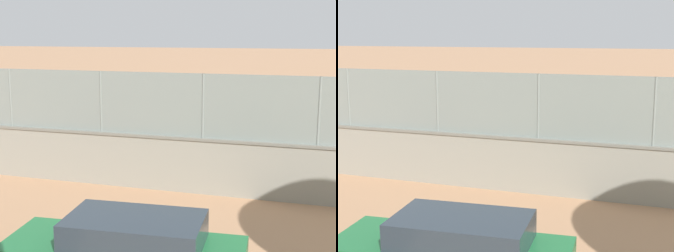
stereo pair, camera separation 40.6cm
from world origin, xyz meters
TOP-DOWN VIEW (x-y plane):
  - ground_plane at (0.00, 0.00)m, footprint 260.00×260.00m
  - perimeter_wall at (-2.14, 9.75)m, footprint 23.75×0.64m
  - fence_panel_on_wall at (-2.14, 9.75)m, footprint 23.34×0.37m
  - player_at_service_line at (-3.25, 5.35)m, footprint 1.29×0.77m
  - player_baseline_waiting at (-2.37, 7.51)m, footprint 0.93×0.65m
  - player_crossing_court at (0.83, 1.57)m, footprint 0.69×0.84m
  - sports_ball at (-3.42, 5.96)m, footprint 0.16×0.16m
  - courtside_bench at (-5.47, 8.46)m, footprint 1.60×0.40m
  - parked_car_green at (-3.71, 15.89)m, footprint 4.68×2.15m

SIDE VIEW (x-z plane):
  - ground_plane at x=0.00m, z-range 0.00..0.00m
  - sports_ball at x=-3.42m, z-range 0.00..0.16m
  - courtside_bench at x=-5.47m, z-range 0.03..0.90m
  - parked_car_green at x=-3.71m, z-range 0.04..1.51m
  - perimeter_wall at x=-2.14m, z-range 0.01..1.74m
  - player_crossing_court at x=0.83m, z-range 0.13..1.68m
  - player_baseline_waiting at x=-2.37m, z-range 0.13..1.70m
  - player_at_service_line at x=-3.25m, z-range 0.16..1.84m
  - fence_panel_on_wall at x=-2.14m, z-range 1.73..3.67m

